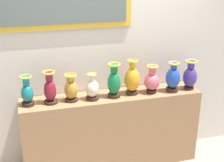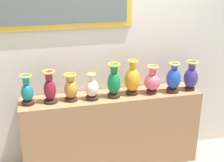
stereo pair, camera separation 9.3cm
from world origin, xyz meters
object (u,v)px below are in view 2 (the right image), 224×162
at_px(vase_teal, 27,92).
at_px(vase_burgundy, 50,89).
at_px(vase_ivory, 92,88).
at_px(vase_sapphire, 173,79).
at_px(vase_amber, 132,80).
at_px(vase_rose, 152,81).
at_px(vase_indigo, 191,77).
at_px(vase_ochre, 71,89).
at_px(vase_emerald, 114,82).

bearing_deg(vase_teal, vase_burgundy, -1.10).
relative_size(vase_ivory, vase_sapphire, 0.85).
height_order(vase_burgundy, vase_amber, vase_amber).
distance_m(vase_rose, vase_indigo, 0.48).
bearing_deg(vase_indigo, vase_amber, 177.08).
distance_m(vase_burgundy, vase_ochre, 0.22).
bearing_deg(vase_amber, vase_emerald, -172.18).
relative_size(vase_amber, vase_indigo, 1.14).
bearing_deg(vase_indigo, vase_sapphire, -176.12).
xyz_separation_m(vase_burgundy, vase_rose, (1.15, -0.02, -0.01)).
xyz_separation_m(vase_emerald, vase_indigo, (0.93, -0.01, -0.02)).
distance_m(vase_amber, vase_rose, 0.23).
relative_size(vase_burgundy, vase_rose, 1.09).
bearing_deg(vase_emerald, vase_indigo, -0.35).
xyz_separation_m(vase_sapphire, vase_indigo, (0.23, 0.02, -0.00)).
relative_size(vase_teal, vase_burgundy, 0.92).
bearing_deg(vase_burgundy, vase_emerald, -1.65).
height_order(vase_ivory, vase_indigo, vase_indigo).
distance_m(vase_emerald, vase_amber, 0.22).
bearing_deg(vase_teal, vase_indigo, -0.93).
distance_m(vase_teal, vase_emerald, 0.94).
bearing_deg(vase_rose, vase_amber, 172.82).
distance_m(vase_emerald, vase_rose, 0.45).
relative_size(vase_ochre, vase_sapphire, 0.86).
bearing_deg(vase_emerald, vase_teal, 178.49).
distance_m(vase_emerald, vase_indigo, 0.93).
height_order(vase_teal, vase_ochre, vase_teal).
height_order(vase_rose, vase_indigo, vase_indigo).
bearing_deg(vase_ochre, vase_teal, 179.67).
bearing_deg(vase_rose, vase_emerald, -179.78).
xyz_separation_m(vase_teal, vase_sapphire, (1.63, -0.05, 0.02)).
height_order(vase_ivory, vase_sapphire, vase_sapphire).
xyz_separation_m(vase_emerald, vase_rose, (0.45, 0.00, -0.03)).
distance_m(vase_sapphire, vase_indigo, 0.23).
relative_size(vase_teal, vase_sapphire, 0.94).
xyz_separation_m(vase_ivory, vase_emerald, (0.25, 0.00, 0.05)).
bearing_deg(vase_emerald, vase_rose, 0.22).
xyz_separation_m(vase_teal, vase_rose, (1.38, -0.02, 0.00)).
bearing_deg(vase_burgundy, vase_indigo, -0.91).
relative_size(vase_burgundy, vase_ochre, 1.18).
xyz_separation_m(vase_rose, vase_sapphire, (0.25, -0.02, 0.02)).
xyz_separation_m(vase_burgundy, vase_ochre, (0.22, 0.00, -0.02)).
height_order(vase_teal, vase_burgundy, vase_burgundy).
distance_m(vase_amber, vase_sapphire, 0.48).
bearing_deg(vase_indigo, vase_rose, 179.12).
bearing_deg(vase_burgundy, vase_rose, -0.92).
relative_size(vase_rose, vase_indigo, 0.94).
xyz_separation_m(vase_burgundy, vase_amber, (0.92, 0.01, 0.01)).
distance_m(vase_ivory, vase_amber, 0.47).
relative_size(vase_ochre, vase_amber, 0.75).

